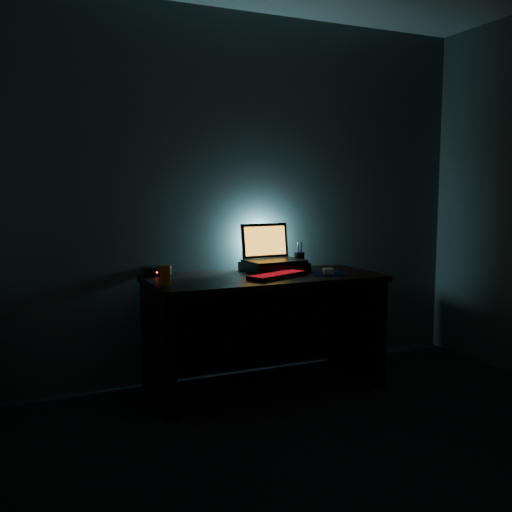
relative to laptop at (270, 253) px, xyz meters
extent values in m
cube|color=#414B47|center=(-0.14, 0.18, 0.38)|extent=(3.50, 0.00, 2.50)
cube|color=black|center=(-0.14, -0.20, -0.14)|extent=(1.50, 0.70, 0.04)
cube|color=black|center=(-0.85, -0.20, -0.52)|extent=(0.06, 0.64, 0.71)
cube|color=black|center=(0.57, -0.20, -0.52)|extent=(0.06, 0.64, 0.71)
cube|color=black|center=(-0.14, 0.13, -0.52)|extent=(1.38, 0.02, 0.65)
cube|color=black|center=(0.00, -0.05, -0.09)|extent=(0.42, 0.33, 0.06)
cube|color=black|center=(0.00, -0.05, -0.05)|extent=(0.40, 0.29, 0.02)
cube|color=black|center=(-0.01, 0.08, 0.08)|extent=(0.36, 0.08, 0.24)
cube|color=#FF9E1A|center=(-0.01, 0.07, 0.08)|extent=(0.32, 0.06, 0.20)
cube|color=black|center=(-0.10, -0.31, -0.11)|extent=(0.45, 0.30, 0.02)
cube|color=red|center=(-0.10, -0.31, -0.09)|extent=(0.43, 0.28, 0.00)
cube|color=#0B0C4E|center=(0.28, -0.31, -0.12)|extent=(0.28, 0.27, 0.00)
cube|color=#9F9EA4|center=(0.28, -0.31, -0.10)|extent=(0.10, 0.12, 0.03)
cylinder|color=black|center=(0.26, 0.06, -0.07)|extent=(0.09, 0.09, 0.11)
cylinder|color=orange|center=(-0.82, -0.30, -0.06)|extent=(0.08, 0.08, 0.12)
cube|color=black|center=(-0.76, 0.09, -0.09)|extent=(0.20, 0.18, 0.05)
sphere|color=#FF0C07|center=(-0.79, 0.03, -0.09)|extent=(0.01, 0.01, 0.01)
camera|label=1|loc=(-1.66, -3.51, 0.43)|focal=40.00mm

